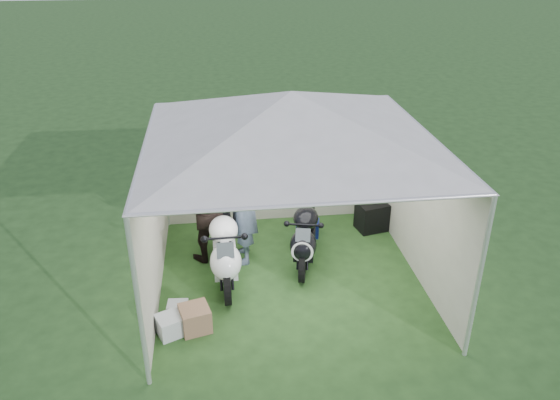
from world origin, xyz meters
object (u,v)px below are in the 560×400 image
(paddock_stand, at_px, (308,228))
(crate_0, at_px, (173,324))
(crate_1, at_px, (195,318))
(person_blue_jacket, at_px, (242,205))
(crate_2, at_px, (178,309))
(motorcycle_black, at_px, (305,234))
(equipment_box, at_px, (372,216))
(person_dark_jacket, at_px, (205,209))
(canopy_tent, at_px, (291,121))
(motorcycle_white, at_px, (225,248))

(paddock_stand, xyz_separation_m, crate_0, (-2.25, -2.38, -0.01))
(paddock_stand, distance_m, crate_1, 3.05)
(person_blue_jacket, height_order, crate_2, person_blue_jacket)
(motorcycle_black, height_order, paddock_stand, motorcycle_black)
(equipment_box, bearing_deg, person_dark_jacket, -168.83)
(canopy_tent, distance_m, crate_0, 3.20)
(paddock_stand, height_order, crate_0, paddock_stand)
(canopy_tent, height_order, crate_0, canopy_tent)
(person_dark_jacket, distance_m, person_blue_jacket, 0.62)
(equipment_box, relative_size, crate_2, 1.81)
(crate_2, bearing_deg, canopy_tent, 24.06)
(person_dark_jacket, relative_size, person_blue_jacket, 0.89)
(canopy_tent, xyz_separation_m, person_blue_jacket, (-0.68, 0.63, -1.57))
(motorcycle_black, relative_size, crate_2, 6.45)
(crate_1, bearing_deg, motorcycle_black, 40.49)
(canopy_tent, distance_m, equipment_box, 3.17)
(paddock_stand, height_order, crate_1, crate_1)
(equipment_box, bearing_deg, motorcycle_black, -146.53)
(person_dark_jacket, xyz_separation_m, crate_2, (-0.43, -1.52, -0.80))
(motorcycle_black, xyz_separation_m, equipment_box, (1.39, 0.92, -0.25))
(motorcycle_white, relative_size, crate_2, 7.15)
(crate_0, bearing_deg, motorcycle_white, 58.08)
(canopy_tent, bearing_deg, person_dark_jacket, 149.41)
(canopy_tent, height_order, equipment_box, canopy_tent)
(motorcycle_white, distance_m, person_dark_jacket, 0.81)
(crate_1, bearing_deg, paddock_stand, 50.02)
(motorcycle_black, bearing_deg, crate_2, -136.46)
(person_dark_jacket, bearing_deg, paddock_stand, -171.45)
(canopy_tent, height_order, paddock_stand, canopy_tent)
(motorcycle_white, distance_m, crate_1, 1.30)
(person_dark_jacket, bearing_deg, motorcycle_white, 105.27)
(person_dark_jacket, height_order, person_blue_jacket, person_blue_jacket)
(motorcycle_white, bearing_deg, person_dark_jacket, 111.79)
(person_blue_jacket, bearing_deg, paddock_stand, 117.85)
(person_dark_jacket, distance_m, crate_1, 1.98)
(canopy_tent, relative_size, paddock_stand, 14.02)
(paddock_stand, relative_size, crate_2, 1.41)
(motorcycle_black, bearing_deg, crate_1, -126.43)
(crate_2, bearing_deg, person_dark_jacket, 74.23)
(canopy_tent, height_order, person_dark_jacket, canopy_tent)
(crate_2, bearing_deg, motorcycle_black, 30.46)
(motorcycle_black, bearing_deg, motorcycle_white, -151.99)
(paddock_stand, bearing_deg, crate_0, -133.39)
(crate_0, bearing_deg, crate_1, 9.23)
(motorcycle_white, relative_size, crate_1, 5.28)
(paddock_stand, xyz_separation_m, crate_2, (-2.21, -2.01, -0.05))
(motorcycle_black, distance_m, paddock_stand, 0.92)
(paddock_stand, xyz_separation_m, equipment_box, (1.20, 0.09, 0.11))
(equipment_box, bearing_deg, crate_0, -144.36)
(equipment_box, distance_m, crate_2, 4.01)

